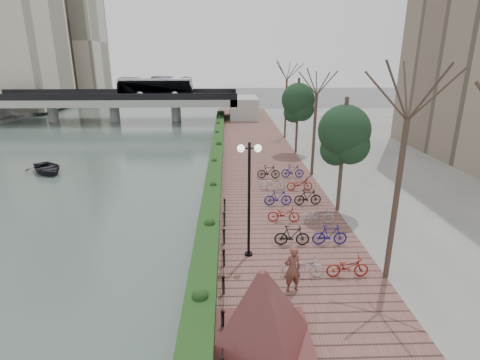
{
  "coord_description": "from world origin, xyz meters",
  "views": [
    {
      "loc": [
        1.62,
        -11.07,
        8.96
      ],
      "look_at": [
        2.33,
        10.23,
        2.0
      ],
      "focal_mm": 28.0,
      "sensor_mm": 36.0,
      "label": 1
    }
  ],
  "objects_px": {
    "lamppost": "(249,177)",
    "motorcycle": "(264,320)",
    "boat": "(47,168)",
    "granite_monument": "(261,309)",
    "pedestrian": "(292,269)"
  },
  "relations": [
    {
      "from": "granite_monument",
      "to": "lamppost",
      "type": "height_order",
      "value": "lamppost"
    },
    {
      "from": "boat",
      "to": "pedestrian",
      "type": "bearing_deg",
      "value": -86.26
    },
    {
      "from": "lamppost",
      "to": "motorcycle",
      "type": "xyz_separation_m",
      "value": [
        0.2,
        -5.08,
        -3.2
      ]
    },
    {
      "from": "granite_monument",
      "to": "motorcycle",
      "type": "relative_size",
      "value": 2.84
    },
    {
      "from": "granite_monument",
      "to": "motorcycle",
      "type": "xyz_separation_m",
      "value": [
        0.15,
        0.52,
        -0.81
      ]
    },
    {
      "from": "granite_monument",
      "to": "boat",
      "type": "xyz_separation_m",
      "value": [
        -15.73,
        20.4,
        -1.41
      ]
    },
    {
      "from": "lamppost",
      "to": "motorcycle",
      "type": "distance_m",
      "value": 6.01
    },
    {
      "from": "granite_monument",
      "to": "boat",
      "type": "distance_m",
      "value": 25.8
    },
    {
      "from": "motorcycle",
      "to": "boat",
      "type": "relative_size",
      "value": 0.43
    },
    {
      "from": "granite_monument",
      "to": "pedestrian",
      "type": "relative_size",
      "value": 2.51
    },
    {
      "from": "granite_monument",
      "to": "pedestrian",
      "type": "xyz_separation_m",
      "value": [
        1.44,
        2.85,
        -0.4
      ]
    },
    {
      "from": "lamppost",
      "to": "pedestrian",
      "type": "relative_size",
      "value": 2.81
    },
    {
      "from": "granite_monument",
      "to": "boat",
      "type": "height_order",
      "value": "granite_monument"
    },
    {
      "from": "lamppost",
      "to": "motorcycle",
      "type": "height_order",
      "value": "lamppost"
    },
    {
      "from": "lamppost",
      "to": "boat",
      "type": "relative_size",
      "value": 1.36
    }
  ]
}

